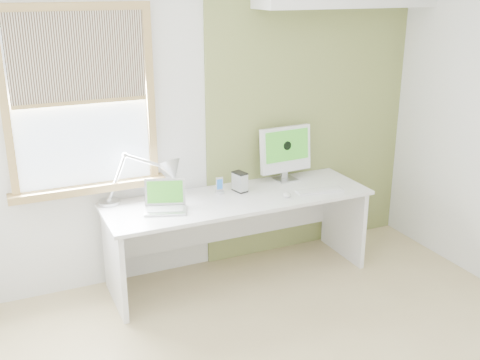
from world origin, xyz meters
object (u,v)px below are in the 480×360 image
desk_lamp (160,175)px  laptop (165,202)px  imac (286,150)px  desk (235,216)px  external_drive (240,182)px

desk_lamp → laptop: 0.25m
laptop → imac: 1.22m
desk → laptop: (-0.62, -0.07, 0.25)m
laptop → desk_lamp: bearing=82.7°
external_drive → desk_lamp: bearing=174.0°
desk → external_drive: size_ratio=13.19×
desk_lamp → imac: imac is taller
desk → desk_lamp: size_ratio=3.11×
external_drive → imac: bearing=12.6°
desk → laptop: bearing=-173.9°
desk → desk_lamp: bearing=167.9°
external_drive → laptop: bearing=-169.7°
desk_lamp → external_drive: (0.66, -0.07, -0.13)m
laptop → external_drive: bearing=10.3°
desk_lamp → imac: (1.15, 0.04, 0.05)m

